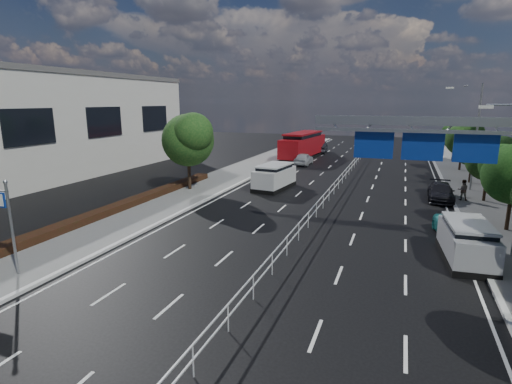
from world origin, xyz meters
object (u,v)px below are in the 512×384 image
(near_car_silver, at_px, (304,159))
(overhead_gantry, at_px, (439,141))
(silver_minivan, at_px, (467,242))
(parked_car_teal, at_px, (458,229))
(parked_car_dark, at_px, (441,192))
(near_car_dark, at_px, (320,147))
(red_bus, at_px, (303,145))
(pedestrian_b, at_px, (463,190))
(white_minivan, at_px, (274,177))
(toilet_sign, at_px, (2,211))

(near_car_silver, bearing_deg, overhead_gantry, 116.97)
(silver_minivan, height_order, parked_car_teal, silver_minivan)
(near_car_silver, bearing_deg, parked_car_dark, 136.00)
(near_car_dark, height_order, parked_car_dark, near_car_dark)
(silver_minivan, bearing_deg, near_car_dark, 106.44)
(red_bus, xyz_separation_m, parked_car_teal, (15.80, -28.88, -1.20))
(silver_minivan, relative_size, parked_car_dark, 1.06)
(parked_car_teal, relative_size, pedestrian_b, 2.85)
(red_bus, distance_m, pedestrian_b, 25.80)
(overhead_gantry, relative_size, near_car_silver, 2.40)
(red_bus, height_order, pedestrian_b, red_bus)
(white_minivan, bearing_deg, parked_car_dark, 8.93)
(overhead_gantry, bearing_deg, silver_minivan, -38.81)
(near_car_silver, height_order, near_car_dark, near_car_dark)
(near_car_dark, distance_m, silver_minivan, 41.19)
(near_car_silver, bearing_deg, parked_car_teal, 121.70)
(silver_minivan, bearing_deg, white_minivan, 133.25)
(near_car_dark, bearing_deg, parked_car_dark, 115.14)
(overhead_gantry, xyz_separation_m, pedestrian_b, (2.92, 11.57, -4.67))
(parked_car_teal, bearing_deg, parked_car_dark, 85.93)
(overhead_gantry, bearing_deg, red_bus, 114.80)
(near_car_silver, xyz_separation_m, near_car_dark, (-0.33, 11.75, 0.12))
(white_minivan, height_order, red_bus, red_bus)
(toilet_sign, xyz_separation_m, pedestrian_b, (20.61, 21.62, -2.01))
(white_minivan, xyz_separation_m, near_car_silver, (-0.78, 14.35, -0.35))
(red_bus, height_order, parked_car_dark, red_bus)
(parked_car_dark, height_order, pedestrian_b, pedestrian_b)
(red_bus, bearing_deg, white_minivan, -78.33)
(silver_minivan, bearing_deg, parked_car_dark, 86.17)
(white_minivan, distance_m, parked_car_dark, 13.48)
(white_minivan, distance_m, near_car_dark, 26.13)
(near_car_dark, relative_size, parked_car_teal, 1.13)
(toilet_sign, distance_m, near_car_silver, 35.91)
(near_car_silver, height_order, parked_car_dark, near_car_silver)
(parked_car_teal, height_order, pedestrian_b, pedestrian_b)
(white_minivan, height_order, pedestrian_b, white_minivan)
(parked_car_teal, bearing_deg, pedestrian_b, 77.00)
(overhead_gantry, relative_size, near_car_dark, 2.00)
(white_minivan, bearing_deg, near_car_silver, 99.94)
(silver_minivan, xyz_separation_m, parked_car_dark, (-0.15, 12.86, -0.29))
(near_car_dark, distance_m, pedestrian_b, 30.27)
(toilet_sign, height_order, parked_car_dark, toilet_sign)
(overhead_gantry, height_order, parked_car_teal, overhead_gantry)
(white_minivan, relative_size, parked_car_teal, 1.16)
(pedestrian_b, bearing_deg, white_minivan, 5.29)
(toilet_sign, bearing_deg, white_minivan, 75.09)
(white_minivan, bearing_deg, near_car_dark, 99.25)
(white_minivan, xyz_separation_m, parked_car_teal, (13.62, -9.16, -0.45))
(near_car_silver, relative_size, parked_car_teal, 0.94)
(toilet_sign, height_order, white_minivan, toilet_sign)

